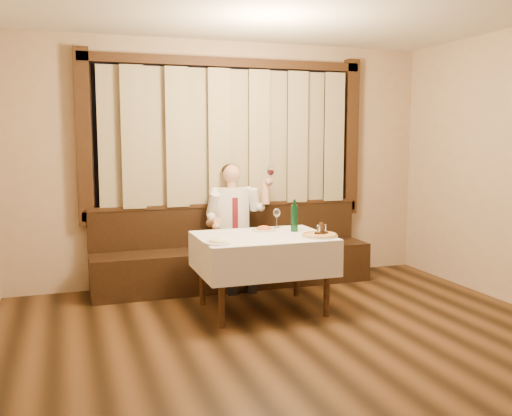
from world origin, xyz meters
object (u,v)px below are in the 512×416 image
object	(u,v)px
pasta_red	(264,227)
pasta_cream	(217,240)
green_bottle	(294,218)
cruet_caddy	(322,231)
pizza	(319,235)
banquette	(233,259)
seated_man	(234,216)
dining_table	(263,246)

from	to	relation	value
pasta_red	pasta_cream	world-z (taller)	pasta_red
pasta_red	pasta_cream	distance (m)	0.83
pasta_cream	green_bottle	distance (m)	1.00
cruet_caddy	pizza	bearing A→B (deg)	-146.49
banquette	pasta_cream	bearing A→B (deg)	-112.08
banquette	pasta_cream	xyz separation A→B (m)	(-0.53, -1.31, 0.48)
banquette	pasta_red	distance (m)	0.91
pasta_red	pasta_cream	xyz separation A→B (m)	(-0.64, -0.54, -0.00)
seated_man	pasta_red	bearing A→B (deg)	-80.36
dining_table	cruet_caddy	xyz separation A→B (m)	(0.53, -0.22, 0.15)
green_bottle	pasta_cream	bearing A→B (deg)	-156.75
pasta_red	green_bottle	bearing A→B (deg)	-28.38
cruet_caddy	seated_man	xyz separation A→B (m)	(-0.54, 1.15, 0.02)
banquette	pizza	world-z (taller)	banquette
pasta_cream	seated_man	size ratio (longest dim) A/B	0.18
pasta_red	cruet_caddy	bearing A→B (deg)	-48.00
banquette	green_bottle	size ratio (longest dim) A/B	9.62
banquette	seated_man	world-z (taller)	seated_man
banquette	pizza	xyz separation A→B (m)	(0.49, -1.28, 0.46)
pizza	dining_table	bearing A→B (deg)	152.65
banquette	pasta_red	size ratio (longest dim) A/B	12.55
pizza	cruet_caddy	world-z (taller)	cruet_caddy
banquette	seated_man	bearing A→B (deg)	-96.11
seated_man	dining_table	bearing A→B (deg)	-89.41
pasta_cream	green_bottle	bearing A→B (deg)	23.25
banquette	dining_table	xyz separation A→B (m)	(0.00, -1.02, 0.34)
dining_table	cruet_caddy	size ratio (longest dim) A/B	9.86
cruet_caddy	seated_man	world-z (taller)	seated_man
pizza	pasta_cream	size ratio (longest dim) A/B	1.41
banquette	seated_man	xyz separation A→B (m)	(-0.01, -0.09, 0.51)
pasta_red	seated_man	world-z (taller)	seated_man
pasta_red	cruet_caddy	distance (m)	0.63
pasta_cream	pizza	bearing A→B (deg)	1.68
dining_table	seated_man	xyz separation A→B (m)	(-0.01, 0.93, 0.17)
pasta_red	cruet_caddy	size ratio (longest dim) A/B	1.98
banquette	seated_man	size ratio (longest dim) A/B	2.27
pasta_cream	cruet_caddy	world-z (taller)	cruet_caddy
pizza	seated_man	bearing A→B (deg)	112.79
banquette	pasta_red	bearing A→B (deg)	-82.16
dining_table	pasta_red	size ratio (longest dim) A/B	4.98
seated_man	cruet_caddy	bearing A→B (deg)	-64.86
dining_table	green_bottle	bearing A→B (deg)	15.85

